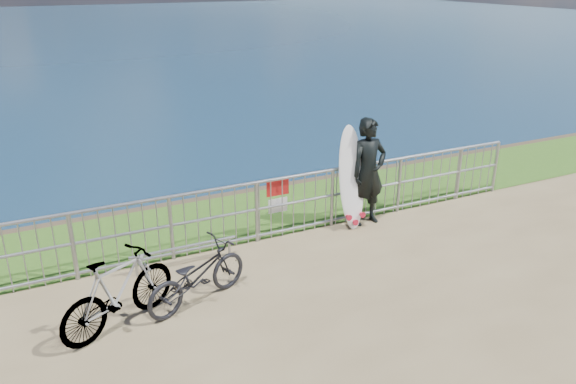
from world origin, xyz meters
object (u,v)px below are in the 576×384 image
surfboard (352,182)px  bicycle_near (197,275)px  bicycle_far (118,291)px  surfer (368,172)px

surfboard → bicycle_near: (-3.32, -1.28, -0.44)m
bicycle_far → surfer: bearing=-100.6°
bicycle_near → surfer: bearing=-91.8°
surfer → bicycle_far: surfer is taller
surfboard → bicycle_far: surfboard is taller
bicycle_far → surfboard: bearing=-99.5°
surfer → bicycle_near: surfer is taller
surfboard → bicycle_far: 4.64m
surfboard → surfer: bearing=1.4°
surfer → surfboard: bearing=178.2°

